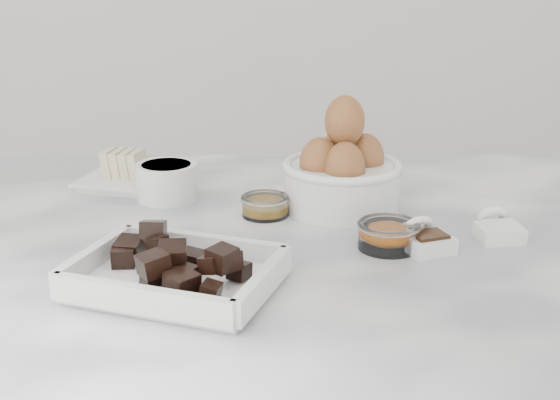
# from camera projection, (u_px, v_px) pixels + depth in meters

# --- Properties ---
(marble_slab) EXTENTS (1.20, 0.80, 0.04)m
(marble_slab) POSITION_uv_depth(u_px,v_px,m) (265.00, 254.00, 0.97)
(marble_slab) COLOR white
(marble_slab) RESTS_ON cabinet
(chocolate_dish) EXTENTS (0.25, 0.23, 0.06)m
(chocolate_dish) POSITION_uv_depth(u_px,v_px,m) (175.00, 268.00, 0.82)
(chocolate_dish) COLOR white
(chocolate_dish) RESTS_ON marble_slab
(butter_plate) EXTENTS (0.16, 0.16, 0.05)m
(butter_plate) POSITION_uv_depth(u_px,v_px,m) (126.00, 173.00, 1.16)
(butter_plate) COLOR white
(butter_plate) RESTS_ON marble_slab
(sugar_ramekin) EXTENTS (0.09, 0.09, 0.05)m
(sugar_ramekin) POSITION_uv_depth(u_px,v_px,m) (167.00, 180.00, 1.10)
(sugar_ramekin) COLOR white
(sugar_ramekin) RESTS_ON marble_slab
(egg_bowl) EXTENTS (0.16, 0.16, 0.16)m
(egg_bowl) POSITION_uv_depth(u_px,v_px,m) (342.00, 173.00, 1.05)
(egg_bowl) COLOR white
(egg_bowl) RESTS_ON marble_slab
(honey_bowl) EXTENTS (0.07, 0.07, 0.03)m
(honey_bowl) POSITION_uv_depth(u_px,v_px,m) (265.00, 205.00, 1.04)
(honey_bowl) COLOR white
(honey_bowl) RESTS_ON marble_slab
(zest_bowl) EXTENTS (0.08, 0.08, 0.03)m
(zest_bowl) POSITION_uv_depth(u_px,v_px,m) (388.00, 234.00, 0.93)
(zest_bowl) COLOR white
(zest_bowl) RESTS_ON marble_slab
(vanilla_spoon) EXTENTS (0.06, 0.08, 0.04)m
(vanilla_spoon) POSITION_uv_depth(u_px,v_px,m) (426.00, 239.00, 0.92)
(vanilla_spoon) COLOR white
(vanilla_spoon) RESTS_ON marble_slab
(salt_spoon) EXTENTS (0.06, 0.07, 0.04)m
(salt_spoon) POSITION_uv_depth(u_px,v_px,m) (498.00, 228.00, 0.96)
(salt_spoon) COLOR white
(salt_spoon) RESTS_ON marble_slab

